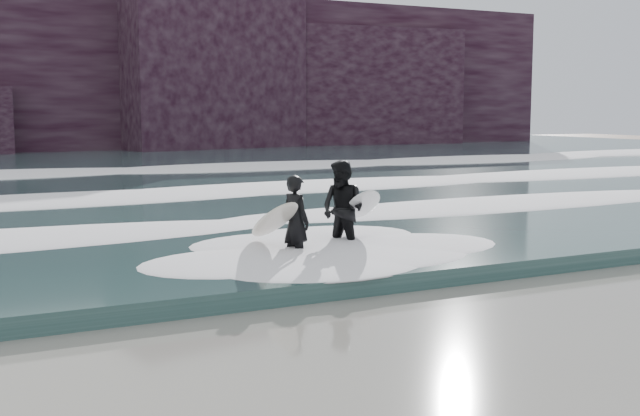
{
  "coord_description": "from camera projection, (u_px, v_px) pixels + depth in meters",
  "views": [
    {
      "loc": [
        -7.91,
        -7.06,
        2.78
      ],
      "look_at": [
        -1.42,
        5.79,
        1.0
      ],
      "focal_mm": 45.0,
      "sensor_mm": 36.0,
      "label": 1
    }
  ],
  "objects": [
    {
      "name": "ground",
      "position": [
        626.0,
        330.0,
        10.13
      ],
      "size": [
        120.0,
        120.0,
        0.0
      ],
      "primitive_type": "plane",
      "color": "#89634C",
      "rests_on": "ground"
    },
    {
      "name": "sea",
      "position": [
        115.0,
        168.0,
        35.8
      ],
      "size": [
        90.0,
        52.0,
        0.3
      ],
      "primitive_type": "cube",
      "color": "#2A4847",
      "rests_on": "ground"
    },
    {
      "name": "headland",
      "position": [
        52.0,
        73.0,
        50.27
      ],
      "size": [
        70.0,
        9.0,
        10.0
      ],
      "primitive_type": "cube",
      "color": "black",
      "rests_on": "ground"
    },
    {
      "name": "foam_near",
      "position": [
        312.0,
        215.0,
        18.06
      ],
      "size": [
        60.0,
        3.2,
        0.2
      ],
      "primitive_type": "ellipsoid",
      "color": "white",
      "rests_on": "sea"
    },
    {
      "name": "foam_mid",
      "position": [
        210.0,
        187.0,
        24.26
      ],
      "size": [
        60.0,
        4.0,
        0.24
      ],
      "primitive_type": "ellipsoid",
      "color": "white",
      "rests_on": "sea"
    },
    {
      "name": "foam_far",
      "position": [
        137.0,
        167.0,
        32.22
      ],
      "size": [
        60.0,
        4.8,
        0.3
      ],
      "primitive_type": "ellipsoid",
      "color": "white",
      "rests_on": "sea"
    },
    {
      "name": "surfer_left",
      "position": [
        290.0,
        221.0,
        14.08
      ],
      "size": [
        1.05,
        2.05,
        1.63
      ],
      "color": "black",
      "rests_on": "ground"
    },
    {
      "name": "surfer_right",
      "position": [
        345.0,
        209.0,
        14.95
      ],
      "size": [
        1.56,
        2.13,
        1.83
      ],
      "color": "black",
      "rests_on": "ground"
    }
  ]
}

